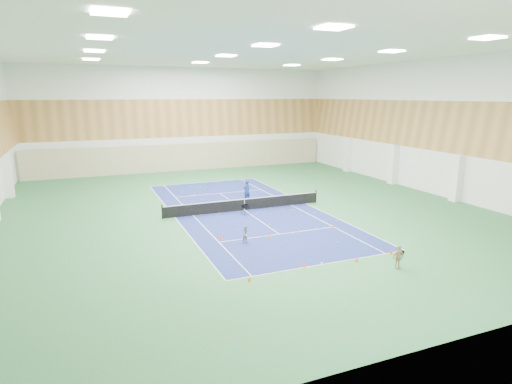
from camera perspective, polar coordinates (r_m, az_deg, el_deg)
ground at (r=33.59m, az=-1.54°, el=-2.46°), size 40.00×40.00×0.00m
room_shell at (r=32.53m, az=-1.61°, el=7.79°), size 36.00×40.00×12.00m
wood_cladding at (r=32.42m, az=-1.63°, el=11.31°), size 36.00×40.00×8.00m
ceiling_light_grid at (r=32.55m, az=-1.68°, el=18.23°), size 21.40×25.40×0.06m
court_surface at (r=33.59m, az=-1.54°, el=-2.45°), size 10.97×23.77×0.01m
tennis_balls_scatter at (r=33.58m, az=-1.54°, el=-2.38°), size 10.57×22.77×0.07m
tennis_net at (r=33.45m, az=-1.55°, el=-1.55°), size 12.80×0.10×1.10m
back_curtain at (r=51.87m, az=-9.35°, el=4.61°), size 35.40×0.16×3.20m
coach at (r=36.11m, az=-1.26°, el=0.16°), size 0.81×0.68×1.88m
child_court at (r=26.13m, az=-1.31°, el=-5.69°), size 0.61×0.52×1.10m
child_apron at (r=23.59m, az=18.43°, el=-8.25°), size 0.75×0.34×1.26m
ball_cart at (r=32.32m, az=-1.42°, el=-2.35°), size 0.56×0.56×0.79m
cone_svc_a at (r=27.02m, az=-4.66°, el=-6.06°), size 0.23×0.23×0.25m
cone_svc_b at (r=27.31m, az=1.91°, el=-5.82°), size 0.22×0.22×0.24m
cone_svc_c at (r=28.06m, az=5.67°, el=-5.36°), size 0.22×0.22×0.24m
cone_svc_d at (r=29.65m, az=10.22°, el=-4.50°), size 0.22×0.22×0.25m
cone_base_a at (r=21.16m, az=-0.84°, el=-11.54°), size 0.21×0.21×0.23m
cone_base_b at (r=22.94m, az=6.42°, el=-9.61°), size 0.22×0.22×0.24m
cone_base_c at (r=24.09m, az=13.29°, el=-8.78°), size 0.21×0.21×0.23m
cone_base_d at (r=25.71m, az=17.55°, el=-7.65°), size 0.22×0.22×0.24m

